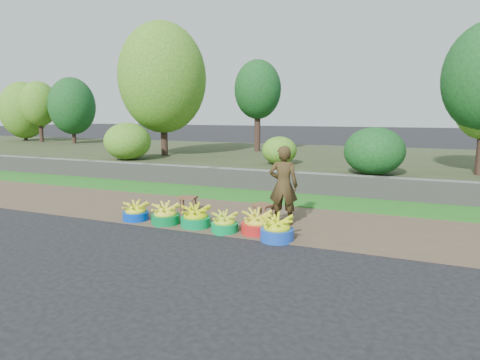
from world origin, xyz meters
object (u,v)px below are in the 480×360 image
at_px(basin_d, 225,223).
at_px(stool_right, 263,207).
at_px(basin_b, 166,215).
at_px(basin_f, 277,229).
at_px(basin_a, 136,212).
at_px(basin_e, 257,224).
at_px(vendor_woman, 283,185).
at_px(basin_c, 196,218).
at_px(stool_left, 188,200).

relative_size(basin_d, stool_right, 1.06).
distance_m(basin_b, basin_f, 2.21).
xyz_separation_m(basin_a, basin_e, (2.46, 0.08, 0.02)).
bearing_deg(vendor_woman, stool_right, -19.35).
relative_size(basin_a, basin_f, 0.89).
distance_m(basin_a, stool_right, 2.46).
relative_size(basin_b, stool_right, 1.18).
height_order(basin_d, basin_f, basin_f).
relative_size(basin_a, basin_c, 0.90).
bearing_deg(basin_f, vendor_woman, 100.59).
height_order(basin_a, basin_f, basin_f).
xyz_separation_m(basin_a, basin_f, (2.88, -0.13, 0.02)).
height_order(basin_d, vendor_woman, vendor_woman).
xyz_separation_m(basin_a, vendor_woman, (2.71, 0.79, 0.59)).
distance_m(basin_a, basin_c, 1.29).
height_order(basin_b, stool_left, basin_b).
height_order(basin_d, stool_right, basin_d).
bearing_deg(basin_e, vendor_woman, 70.98).
xyz_separation_m(basin_c, vendor_woman, (1.42, 0.76, 0.57)).
distance_m(basin_d, stool_left, 1.66).
xyz_separation_m(basin_d, stool_right, (0.39, 0.92, 0.12)).
xyz_separation_m(basin_c, basin_f, (1.59, -0.16, 0.00)).
distance_m(basin_f, stool_right, 1.17).
relative_size(basin_c, basin_f, 0.99).
bearing_deg(stool_left, basin_b, -85.41).
bearing_deg(basin_f, basin_d, 174.88).
height_order(basin_e, stool_right, basin_e).
relative_size(basin_f, stool_left, 1.38).
bearing_deg(basin_d, basin_a, 178.76).
bearing_deg(basin_d, basin_e, 11.80).
bearing_deg(stool_right, stool_left, 176.87).
bearing_deg(basin_c, basin_e, 1.98).
distance_m(basin_d, stool_right, 1.01).
xyz_separation_m(basin_d, basin_f, (0.98, -0.09, 0.03)).
xyz_separation_m(basin_a, basin_b, (0.67, 0.00, 0.01)).
bearing_deg(basin_b, basin_a, -179.96).
height_order(stool_left, stool_right, stool_right).
height_order(basin_c, stool_left, basin_c).
distance_m(basin_d, basin_f, 0.98).
xyz_separation_m(basin_e, basin_f, (0.42, -0.20, 0.00)).
bearing_deg(basin_c, stool_right, 40.19).
bearing_deg(basin_f, basin_e, 154.07).
distance_m(basin_e, vendor_woman, 0.95).
bearing_deg(stool_right, basin_e, -77.95).
bearing_deg(basin_b, stool_right, 28.50).
bearing_deg(stool_right, vendor_woman, -11.29).
relative_size(basin_a, stool_left, 1.23).
bearing_deg(basin_c, basin_b, -176.79).
xyz_separation_m(basin_b, stool_right, (1.62, 0.88, 0.10)).
bearing_deg(basin_c, vendor_woman, 28.19).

